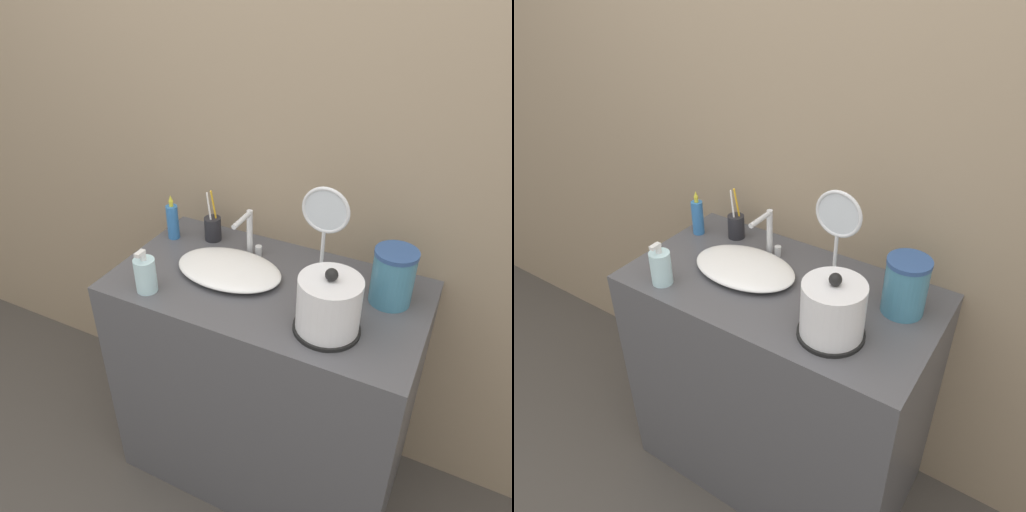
# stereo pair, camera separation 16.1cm
# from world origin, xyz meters

# --- Properties ---
(wall_back) EXTENTS (6.00, 0.04, 2.60)m
(wall_back) POSITION_xyz_m (0.00, 0.58, 1.30)
(wall_back) COLOR gray
(wall_back) RESTS_ON ground_plane
(vanity_counter) EXTENTS (1.04, 0.56, 0.92)m
(vanity_counter) POSITION_xyz_m (0.00, 0.28, 0.46)
(vanity_counter) COLOR #4C4C51
(vanity_counter) RESTS_ON ground_plane
(sink_basin) EXTENTS (0.37, 0.25, 0.05)m
(sink_basin) POSITION_xyz_m (-0.14, 0.28, 0.94)
(sink_basin) COLOR white
(sink_basin) RESTS_ON vanity_counter
(faucet) EXTENTS (0.06, 0.13, 0.17)m
(faucet) POSITION_xyz_m (-0.14, 0.41, 1.01)
(faucet) COLOR silver
(faucet) RESTS_ON vanity_counter
(electric_kettle) EXTENTS (0.20, 0.20, 0.21)m
(electric_kettle) POSITION_xyz_m (0.25, 0.15, 1.00)
(electric_kettle) COLOR black
(electric_kettle) RESTS_ON vanity_counter
(toothbrush_cup) EXTENTS (0.06, 0.06, 0.21)m
(toothbrush_cup) POSITION_xyz_m (-0.31, 0.46, 0.97)
(toothbrush_cup) COLOR #232328
(toothbrush_cup) RESTS_ON vanity_counter
(lotion_bottle) EXTENTS (0.07, 0.07, 0.15)m
(lotion_bottle) POSITION_xyz_m (-0.34, 0.08, 0.98)
(lotion_bottle) COLOR silver
(lotion_bottle) RESTS_ON vanity_counter
(shampoo_bottle) EXTENTS (0.04, 0.04, 0.18)m
(shampoo_bottle) POSITION_xyz_m (-0.45, 0.40, 0.99)
(shampoo_bottle) COLOR #3370B7
(shampoo_bottle) RESTS_ON vanity_counter
(vanity_mirror) EXTENTS (0.15, 0.10, 0.36)m
(vanity_mirror) POSITION_xyz_m (0.16, 0.34, 1.13)
(vanity_mirror) COLOR silver
(vanity_mirror) RESTS_ON vanity_counter
(water_pitcher) EXTENTS (0.13, 0.13, 0.18)m
(water_pitcher) POSITION_xyz_m (0.38, 0.37, 1.01)
(water_pitcher) COLOR teal
(water_pitcher) RESTS_ON vanity_counter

